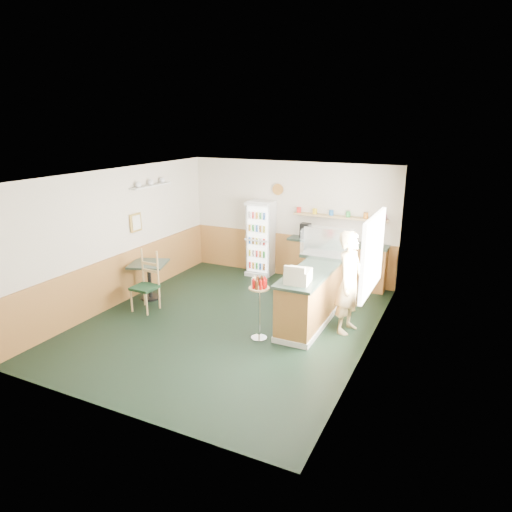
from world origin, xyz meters
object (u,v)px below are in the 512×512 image
Objects in this scene: display_case at (328,244)px; shopkeeper at (349,282)px; drinks_fridge at (261,238)px; cafe_chair at (147,279)px; condiment_stand at (259,298)px; cash_register at (298,276)px; cafe_table at (149,274)px.

display_case is 0.54× the size of shopkeeper.
drinks_fridge reaches higher than display_case.
display_case is 0.83× the size of cafe_chair.
condiment_stand is at bearing -4.10° from cafe_chair.
cafe_chair is at bearing 175.95° from cash_register.
cash_register is at bearing 142.51° from shopkeeper.
shopkeeper is 2.01× the size of cafe_table.
condiment_stand is 2.91m from cafe_table.
drinks_fridge is at bearing 149.16° from display_case.
display_case is at bearing 45.50° from shopkeeper.
condiment_stand is (-0.57, -1.91, -0.54)m from display_case.
condiment_stand is (-0.57, -0.29, -0.38)m from cash_register.
cafe_chair is at bearing 174.61° from condiment_stand.
shopkeeper is 1.68× the size of condiment_stand.
cafe_table is at bearing -120.18° from drinks_fridge.
condiment_stand is at bearing -106.68° from display_case.
display_case is 1.62m from cash_register.
drinks_fridge reaches higher than cafe_chair.
drinks_fridge is 3.08m from cafe_chair.
drinks_fridge is 3.41m from condiment_stand.
display_case is 3.69m from cafe_table.
cafe_table is (-1.41, -2.42, -0.34)m from drinks_fridge.
drinks_fridge reaches higher than cafe_table.
drinks_fridge is 3.45m from cash_register.
cash_register is 0.22× the size of shopkeeper.
cash_register is 0.74m from condiment_stand.
drinks_fridge is 3.45m from shopkeeper.
cash_register is (0.00, -1.62, -0.16)m from display_case.
cafe_table is (-2.83, 0.67, -0.20)m from condiment_stand.
cafe_table is at bearing 168.54° from cash_register.
drinks_fridge is 1.98× the size of cafe_table.
shopkeeper is 1.59m from condiment_stand.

